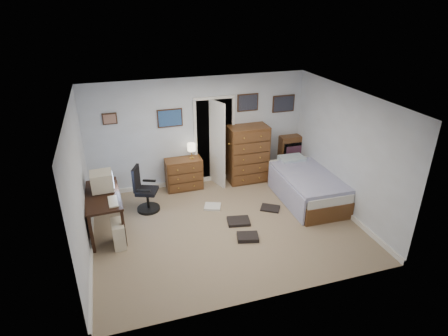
{
  "coord_description": "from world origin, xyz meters",
  "views": [
    {
      "loc": [
        -1.85,
        -5.83,
        4.1
      ],
      "look_at": [
        0.06,
        0.3,
        1.1
      ],
      "focal_mm": 30.0,
      "sensor_mm": 36.0,
      "label": 1
    }
  ],
  "objects_px": {
    "office_chair": "(145,194)",
    "tall_dresser": "(247,154)",
    "bed": "(306,185)",
    "low_dresser": "(184,174)",
    "computer_desk": "(98,204)"
  },
  "relations": [
    {
      "from": "computer_desk",
      "to": "low_dresser",
      "type": "height_order",
      "value": "computer_desk"
    },
    {
      "from": "office_chair",
      "to": "tall_dresser",
      "type": "height_order",
      "value": "tall_dresser"
    },
    {
      "from": "low_dresser",
      "to": "tall_dresser",
      "type": "height_order",
      "value": "tall_dresser"
    },
    {
      "from": "low_dresser",
      "to": "bed",
      "type": "xyz_separation_m",
      "value": [
        2.43,
        -1.26,
        -0.04
      ]
    },
    {
      "from": "low_dresser",
      "to": "bed",
      "type": "height_order",
      "value": "low_dresser"
    },
    {
      "from": "bed",
      "to": "low_dresser",
      "type": "bearing_deg",
      "value": 153.54
    },
    {
      "from": "computer_desk",
      "to": "office_chair",
      "type": "bearing_deg",
      "value": 27.94
    },
    {
      "from": "low_dresser",
      "to": "bed",
      "type": "distance_m",
      "value": 2.74
    },
    {
      "from": "computer_desk",
      "to": "low_dresser",
      "type": "bearing_deg",
      "value": 30.73
    },
    {
      "from": "tall_dresser",
      "to": "office_chair",
      "type": "bearing_deg",
      "value": -165.45
    },
    {
      "from": "computer_desk",
      "to": "bed",
      "type": "bearing_deg",
      "value": -3.39
    },
    {
      "from": "office_chair",
      "to": "computer_desk",
      "type": "bearing_deg",
      "value": -127.08
    },
    {
      "from": "computer_desk",
      "to": "bed",
      "type": "xyz_separation_m",
      "value": [
        4.28,
        -0.03,
        -0.28
      ]
    },
    {
      "from": "low_dresser",
      "to": "tall_dresser",
      "type": "xyz_separation_m",
      "value": [
        1.53,
        -0.02,
        0.32
      ]
    },
    {
      "from": "low_dresser",
      "to": "computer_desk",
      "type": "bearing_deg",
      "value": -146.13
    }
  ]
}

